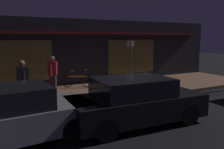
{
  "coord_description": "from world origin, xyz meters",
  "views": [
    {
      "loc": [
        -4.45,
        -6.84,
        2.58
      ],
      "look_at": [
        0.47,
        2.4,
        0.95
      ],
      "focal_mm": 37.36,
      "sensor_mm": 36.0,
      "label": 1
    }
  ],
  "objects_px": {
    "motorcycle": "(133,82)",
    "parked_car_far": "(135,101)",
    "person_photographer": "(23,82)",
    "parked_car_near": "(8,116)",
    "person_bystander": "(53,74)",
    "bicycle_parked": "(77,80)",
    "sign_post": "(130,58)"
  },
  "relations": [
    {
      "from": "motorcycle",
      "to": "parked_car_far",
      "type": "xyz_separation_m",
      "value": [
        -1.84,
        -2.95,
        0.06
      ]
    },
    {
      "from": "person_photographer",
      "to": "parked_car_near",
      "type": "relative_size",
      "value": 0.4
    },
    {
      "from": "person_photographer",
      "to": "person_bystander",
      "type": "height_order",
      "value": "same"
    },
    {
      "from": "bicycle_parked",
      "to": "person_photographer",
      "type": "relative_size",
      "value": 0.88
    },
    {
      "from": "parked_car_far",
      "to": "parked_car_near",
      "type": "bearing_deg",
      "value": 174.19
    },
    {
      "from": "motorcycle",
      "to": "sign_post",
      "type": "relative_size",
      "value": 0.7
    },
    {
      "from": "person_photographer",
      "to": "parked_car_near",
      "type": "distance_m",
      "value": 2.77
    },
    {
      "from": "bicycle_parked",
      "to": "parked_car_near",
      "type": "bearing_deg",
      "value": -125.85
    },
    {
      "from": "bicycle_parked",
      "to": "sign_post",
      "type": "distance_m",
      "value": 3.15
    },
    {
      "from": "person_bystander",
      "to": "parked_car_near",
      "type": "bearing_deg",
      "value": -117.37
    },
    {
      "from": "bicycle_parked",
      "to": "sign_post",
      "type": "xyz_separation_m",
      "value": [
        2.97,
        -0.25,
        1.0
      ]
    },
    {
      "from": "motorcycle",
      "to": "bicycle_parked",
      "type": "xyz_separation_m",
      "value": [
        -1.81,
        2.29,
        -0.14
      ]
    },
    {
      "from": "person_bystander",
      "to": "parked_car_far",
      "type": "xyz_separation_m",
      "value": [
        1.36,
        -4.49,
        -0.32
      ]
    },
    {
      "from": "sign_post",
      "to": "parked_car_near",
      "type": "height_order",
      "value": "sign_post"
    },
    {
      "from": "sign_post",
      "to": "parked_car_far",
      "type": "bearing_deg",
      "value": -121.01
    },
    {
      "from": "person_photographer",
      "to": "parked_car_near",
      "type": "xyz_separation_m",
      "value": [
        -0.71,
        -2.66,
        -0.32
      ]
    },
    {
      "from": "sign_post",
      "to": "person_photographer",
      "type": "bearing_deg",
      "value": -161.18
    },
    {
      "from": "sign_post",
      "to": "parked_car_far",
      "type": "relative_size",
      "value": 0.57
    },
    {
      "from": "motorcycle",
      "to": "sign_post",
      "type": "bearing_deg",
      "value": 60.32
    },
    {
      "from": "motorcycle",
      "to": "parked_car_far",
      "type": "distance_m",
      "value": 3.48
    },
    {
      "from": "sign_post",
      "to": "parked_car_near",
      "type": "bearing_deg",
      "value": -144.51
    },
    {
      "from": "parked_car_near",
      "to": "parked_car_far",
      "type": "xyz_separation_m",
      "value": [
        3.5,
        -0.36,
        0.0
      ]
    },
    {
      "from": "motorcycle",
      "to": "parked_car_near",
      "type": "height_order",
      "value": "parked_car_near"
    },
    {
      "from": "bicycle_parked",
      "to": "parked_car_far",
      "type": "distance_m",
      "value": 5.24
    },
    {
      "from": "person_photographer",
      "to": "parked_car_far",
      "type": "height_order",
      "value": "person_photographer"
    },
    {
      "from": "bicycle_parked",
      "to": "person_bystander",
      "type": "xyz_separation_m",
      "value": [
        -1.39,
        -0.75,
        0.52
      ]
    },
    {
      "from": "bicycle_parked",
      "to": "person_bystander",
      "type": "distance_m",
      "value": 1.66
    },
    {
      "from": "person_photographer",
      "to": "parked_car_near",
      "type": "height_order",
      "value": "person_photographer"
    },
    {
      "from": "motorcycle",
      "to": "parked_car_near",
      "type": "relative_size",
      "value": 0.4
    },
    {
      "from": "person_bystander",
      "to": "parked_car_near",
      "type": "distance_m",
      "value": 4.66
    },
    {
      "from": "person_bystander",
      "to": "sign_post",
      "type": "relative_size",
      "value": 0.7
    },
    {
      "from": "bicycle_parked",
      "to": "person_photographer",
      "type": "distance_m",
      "value": 3.63
    }
  ]
}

